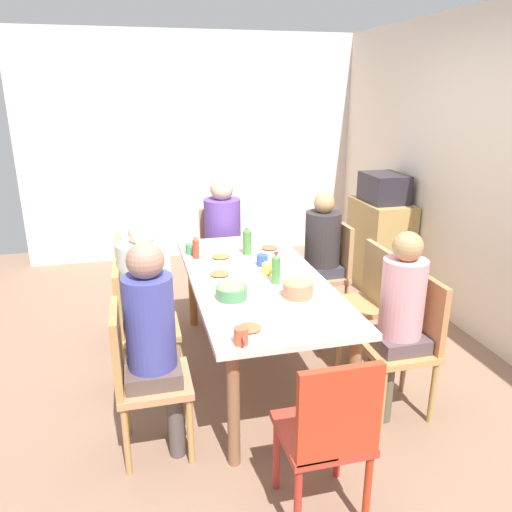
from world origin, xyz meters
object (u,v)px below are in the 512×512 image
object	(u,v)px
chair_5	(329,431)
plate_0	(220,275)
plate_1	(250,330)
cup_2	(262,260)
chair_1	(139,373)
chair_6	(135,285)
bowl_0	(232,291)
chair_0	(136,321)
microwave	(384,188)
cup_0	(268,269)
person_2	(223,229)
person_7	(399,311)
chair_3	(330,268)
plate_2	(221,258)
side_cabinet	(379,244)
person_0	(148,289)
chair_2	(222,250)
bowl_1	(298,288)
dining_table	(256,288)
person_3	(321,248)
cup_3	(191,249)
person_1	(153,334)
chair_7	(410,338)
plate_3	(270,249)
bottle_1	(276,269)
cup_4	(276,241)
bottle_0	(247,241)
cup_1	(241,336)
chair_4	(363,297)

from	to	relation	value
chair_5	plate_0	size ratio (longest dim) A/B	3.76
plate_1	cup_2	distance (m)	1.04
chair_1	chair_6	world-z (taller)	same
bowl_0	chair_0	bearing A→B (deg)	-118.54
microwave	cup_0	bearing A→B (deg)	-49.81
plate_1	bowl_0	xyz separation A→B (m)	(-0.47, -0.00, 0.03)
person_2	person_7	xyz separation A→B (m)	(1.93, 0.73, -0.04)
chair_3	plate_2	bearing A→B (deg)	-76.06
side_cabinet	chair_1	bearing A→B (deg)	-51.09
chair_3	person_0	bearing A→B (deg)	-67.21
chair_2	person_7	xyz separation A→B (m)	(2.02, 0.73, 0.19)
bowl_1	microwave	world-z (taller)	microwave
person_0	bowl_0	bearing A→B (deg)	57.36
microwave	plate_2	bearing A→B (deg)	-62.88
chair_2	plate_2	distance (m)	1.00
plate_2	cup_2	world-z (taller)	cup_2
dining_table	person_7	world-z (taller)	person_7
dining_table	person_3	distance (m)	0.98
chair_3	chair_6	world-z (taller)	same
chair_3	cup_0	world-z (taller)	chair_3
chair_2	plate_0	bearing A→B (deg)	-10.56
person_7	cup_0	xyz separation A→B (m)	(-0.69, -0.64, 0.08)
chair_1	cup_3	size ratio (longest dim) A/B	7.52
chair_0	person_3	xyz separation A→B (m)	(-0.66, 1.56, 0.19)
person_1	person_3	distance (m)	1.97
chair_1	microwave	xyz separation A→B (m)	(-2.00, 2.48, 0.53)
person_2	chair_7	bearing A→B (deg)	23.14
plate_3	bowl_0	distance (m)	0.98
chair_2	bottle_1	bearing A→B (deg)	3.74
plate_1	microwave	bearing A→B (deg)	138.55
person_3	cup_0	size ratio (longest dim) A/B	9.39
chair_5	plate_1	bearing A→B (deg)	-157.96
chair_0	chair_2	bearing A→B (deg)	148.83
cup_4	microwave	bearing A→B (deg)	117.51
cup_3	plate_1	bearing A→B (deg)	5.91
dining_table	plate_2	world-z (taller)	plate_2
chair_0	person_1	xyz separation A→B (m)	(0.66, 0.09, 0.22)
chair_0	plate_2	bearing A→B (deg)	122.09
cup_0	bottle_0	size ratio (longest dim) A/B	0.55
bowl_0	bowl_1	bearing A→B (deg)	79.50
plate_3	plate_1	bearing A→B (deg)	-19.85
chair_0	microwave	size ratio (longest dim) A/B	1.88
chair_7	bottle_1	size ratio (longest dim) A/B	4.10
cup_1	bottle_0	xyz separation A→B (m)	(-1.39, 0.35, 0.06)
chair_4	bottle_0	size ratio (longest dim) A/B	3.95
cup_1	cup_2	world-z (taller)	cup_1
chair_2	cup_1	xyz separation A→B (m)	(2.27, -0.30, 0.29)
person_2	chair_3	xyz separation A→B (m)	(0.62, 0.82, -0.23)
chair_4	bowl_1	size ratio (longest dim) A/B	4.72
cup_1	cup_2	xyz separation A→B (m)	(-1.11, 0.40, -0.00)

